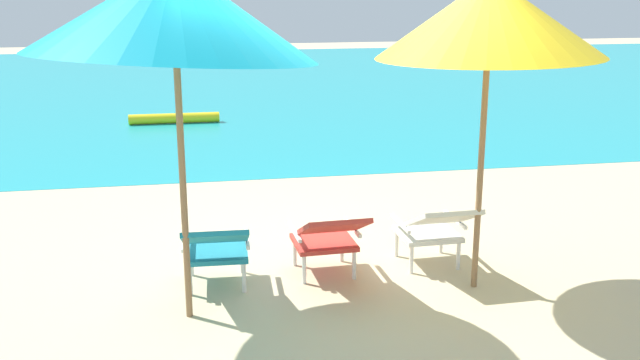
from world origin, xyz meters
The scene contains 8 objects.
ground_plane centered at (0.00, 4.00, 0.00)m, with size 40.00×40.00×0.00m, color #CCB78E.
ocean_band centered at (0.00, 12.28, 0.00)m, with size 40.00×18.00×0.01m, color teal.
swim_buoy centered at (-1.40, 7.37, 0.10)m, with size 0.18×0.18×1.60m, color yellow.
lounge_chair_left centered at (-0.98, -0.18, 0.40)m, with size 0.57×0.89×0.68m.
lounge_chair_center centered at (-0.02, -0.09, 0.40)m, with size 0.57×0.90×0.68m.
lounge_chair_right centered at (0.94, -0.04, 0.40)m, with size 0.57×0.89×0.68m.
beach_umbrella_left centered at (-1.21, -0.59, 2.30)m, with size 2.89×2.89×2.71m.
beach_umbrella_right centered at (1.16, -0.45, 2.22)m, with size 2.47×2.47×2.55m.
Camera 1 is at (-1.15, -5.85, 2.51)m, focal length 41.09 mm.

